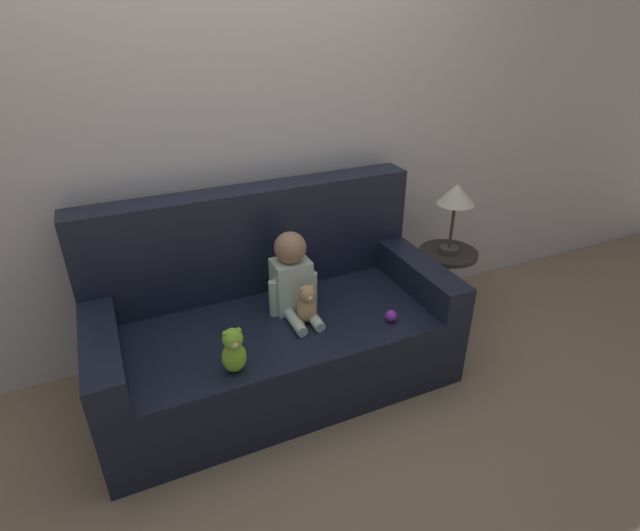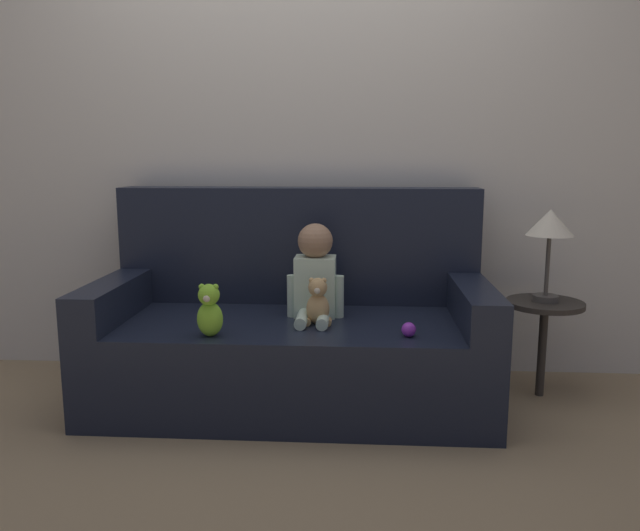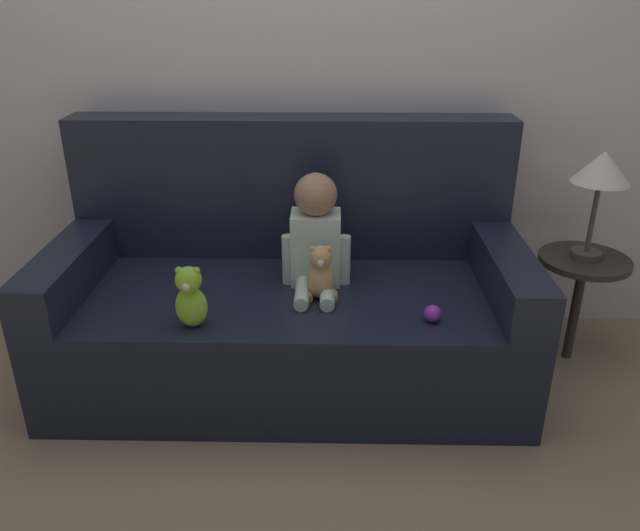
# 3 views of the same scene
# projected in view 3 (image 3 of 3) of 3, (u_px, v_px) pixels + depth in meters

# --- Properties ---
(ground_plane) EXTENTS (12.00, 12.00, 0.00)m
(ground_plane) POSITION_uv_depth(u_px,v_px,m) (290.00, 373.00, 2.60)
(ground_plane) COLOR #9E8460
(wall_back) EXTENTS (8.00, 0.05, 2.60)m
(wall_back) POSITION_uv_depth(u_px,v_px,m) (292.00, 33.00, 2.53)
(wall_back) COLOR silver
(wall_back) RESTS_ON ground_plane
(couch) EXTENTS (1.81, 0.87, 0.99)m
(couch) POSITION_uv_depth(u_px,v_px,m) (290.00, 295.00, 2.53)
(couch) COLOR black
(couch) RESTS_ON ground_plane
(person_baby) EXTENTS (0.27, 0.35, 0.44)m
(person_baby) POSITION_uv_depth(u_px,v_px,m) (316.00, 236.00, 2.38)
(person_baby) COLOR silver
(person_baby) RESTS_ON couch
(teddy_bear_brown) EXTENTS (0.13, 0.10, 0.21)m
(teddy_bear_brown) POSITION_uv_depth(u_px,v_px,m) (321.00, 274.00, 2.29)
(teddy_bear_brown) COLOR tan
(teddy_bear_brown) RESTS_ON couch
(plush_toy_side) EXTENTS (0.11, 0.10, 0.22)m
(plush_toy_side) POSITION_uv_depth(u_px,v_px,m) (190.00, 297.00, 2.10)
(plush_toy_side) COLOR #8CD133
(plush_toy_side) RESTS_ON couch
(toy_ball) EXTENTS (0.06, 0.06, 0.06)m
(toy_ball) POSITION_uv_depth(u_px,v_px,m) (433.00, 314.00, 2.16)
(toy_ball) COLOR purple
(toy_ball) RESTS_ON couch
(side_table) EXTENTS (0.36, 0.36, 0.91)m
(side_table) POSITION_uv_depth(u_px,v_px,m) (594.00, 212.00, 2.44)
(side_table) COLOR #332D28
(side_table) RESTS_ON ground_plane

